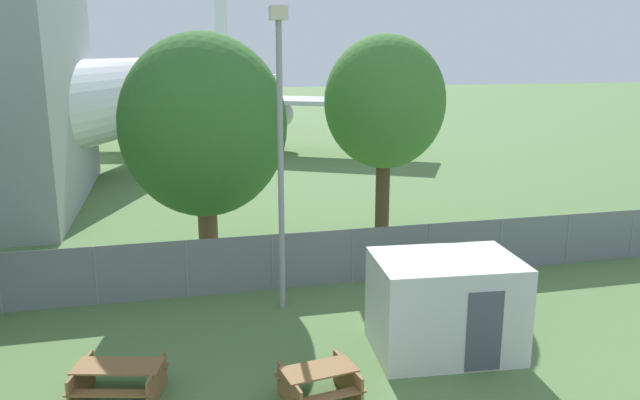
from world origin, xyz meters
The scene contains 8 objects.
perimeter_fence centered at (0.00, 10.31, 0.88)m, with size 56.07×0.07×1.75m.
airplane centered at (-3.32, 38.20, 4.35)m, with size 35.07×43.71×13.63m.
portable_cabin centered at (3.40, 5.39, 1.18)m, with size 3.57×2.62×2.36m.
picnic_bench_near_cabin centered at (-4.12, 4.97, 0.48)m, with size 2.08×1.80×0.76m.
picnic_bench_open_grass centered at (-0.08, 3.84, 0.47)m, with size 1.71×1.62×0.76m.
tree_left_of_cabin centered at (4.73, 13.86, 5.31)m, with size 4.34×4.34×7.74m.
tree_behind_benches centered at (-1.75, 12.75, 4.79)m, with size 5.34×5.34×7.75m.
light_mast centered at (0.07, 8.96, 5.00)m, with size 0.44×0.44×8.25m.
Camera 1 is at (-2.78, -7.49, 7.11)m, focal length 35.00 mm.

